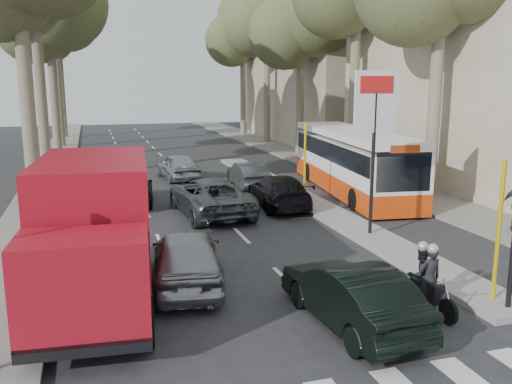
% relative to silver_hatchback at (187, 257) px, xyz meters
% --- Properties ---
extents(ground, '(120.00, 120.00, 0.00)m').
position_rel_silver_hatchback_xyz_m(ground, '(3.50, -2.42, -0.75)').
color(ground, '#28282B').
rests_on(ground, ground).
extents(sidewalk_right, '(3.20, 70.00, 0.12)m').
position_rel_silver_hatchback_xyz_m(sidewalk_right, '(12.10, 22.58, -0.69)').
color(sidewalk_right, gray).
rests_on(sidewalk_right, ground).
extents(median_left, '(2.40, 64.00, 0.12)m').
position_rel_silver_hatchback_xyz_m(median_left, '(-4.50, 25.58, -0.69)').
color(median_left, gray).
rests_on(median_left, ground).
extents(traffic_island, '(1.50, 26.00, 0.16)m').
position_rel_silver_hatchback_xyz_m(traffic_island, '(6.75, 8.58, -0.67)').
color(traffic_island, gray).
rests_on(traffic_island, ground).
extents(building_far, '(11.00, 20.00, 16.00)m').
position_rel_silver_hatchback_xyz_m(building_far, '(19.00, 31.58, 7.25)').
color(building_far, '#B7A88E').
rests_on(building_far, ground).
extents(billboard, '(1.50, 12.10, 5.60)m').
position_rel_silver_hatchback_xyz_m(billboard, '(6.75, 2.58, 2.96)').
color(billboard, yellow).
rests_on(billboard, ground).
extents(tree_l_c, '(7.40, 7.20, 13.71)m').
position_rel_silver_hatchback_xyz_m(tree_l_c, '(-4.27, 25.69, 9.29)').
color(tree_l_c, '#6B604C').
rests_on(tree_l_c, ground).
extents(tree_l_e, '(7.40, 7.20, 14.49)m').
position_rel_silver_hatchback_xyz_m(tree_l_e, '(-4.47, 41.69, 9.98)').
color(tree_l_e, '#6B604C').
rests_on(tree_l_e, ground).
extents(tree_r_c, '(7.40, 7.20, 13.32)m').
position_rel_silver_hatchback_xyz_m(tree_r_c, '(12.53, 23.69, 8.94)').
color(tree_r_c, '#6B604C').
rests_on(tree_r_c, ground).
extents(tree_r_d, '(7.40, 7.20, 14.88)m').
position_rel_silver_hatchback_xyz_m(tree_r_d, '(12.63, 31.69, 10.32)').
color(tree_r_d, '#6B604C').
rests_on(tree_r_d, ground).
extents(tree_r_e, '(7.40, 7.20, 14.10)m').
position_rel_silver_hatchback_xyz_m(tree_r_e, '(12.73, 39.69, 9.63)').
color(tree_r_e, '#6B604C').
rests_on(tree_r_e, ground).
extents(silver_hatchback, '(2.36, 4.60, 1.50)m').
position_rel_silver_hatchback_xyz_m(silver_hatchback, '(0.00, 0.00, 0.00)').
color(silver_hatchback, '#A0A2A7').
rests_on(silver_hatchback, ground).
extents(dark_hatchback, '(1.78, 4.34, 1.40)m').
position_rel_silver_hatchback_xyz_m(dark_hatchback, '(3.00, -3.42, -0.05)').
color(dark_hatchback, black).
rests_on(dark_hatchback, ground).
extents(queue_car_a, '(2.83, 5.53, 1.49)m').
position_rel_silver_hatchback_xyz_m(queue_car_a, '(2.22, 7.41, -0.00)').
color(queue_car_a, '#4B4E52').
rests_on(queue_car_a, ground).
extents(queue_car_b, '(2.23, 4.81, 1.36)m').
position_rel_silver_hatchback_xyz_m(queue_car_b, '(5.30, 7.86, -0.07)').
color(queue_car_b, black).
rests_on(queue_car_b, ground).
extents(queue_car_c, '(2.06, 4.34, 1.43)m').
position_rel_silver_hatchback_xyz_m(queue_car_c, '(2.24, 15.76, -0.03)').
color(queue_car_c, '#9C9FA4').
rests_on(queue_car_c, ground).
extents(queue_car_d, '(1.46, 3.95, 1.29)m').
position_rel_silver_hatchback_xyz_m(queue_car_d, '(5.30, 12.58, -0.10)').
color(queue_car_d, '#45474C').
rests_on(queue_car_d, ground).
extents(queue_car_e, '(2.23, 4.61, 1.29)m').
position_rel_silver_hatchback_xyz_m(queue_car_e, '(-0.64, 10.39, -0.10)').
color(queue_car_e, black).
rests_on(queue_car_e, ground).
extents(red_truck, '(2.94, 6.64, 3.45)m').
position_rel_silver_hatchback_xyz_m(red_truck, '(-2.27, -0.72, 1.08)').
color(red_truck, black).
rests_on(red_truck, ground).
extents(city_bus, '(3.88, 11.67, 3.02)m').
position_rel_silver_hatchback_xyz_m(city_bus, '(9.70, 9.87, 0.84)').
color(city_bus, '#E0410C').
rests_on(city_bus, ground).
extents(motorcycle, '(0.70, 1.93, 1.64)m').
position_rel_silver_hatchback_xyz_m(motorcycle, '(5.06, -3.13, -0.00)').
color(motorcycle, black).
rests_on(motorcycle, ground).
extents(pedestrian_far, '(1.12, 1.02, 1.63)m').
position_rel_silver_hatchback_xyz_m(pedestrian_far, '(11.87, 10.35, 0.19)').
color(pedestrian_far, '#6A604F').
rests_on(pedestrian_far, sidewalk_right).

